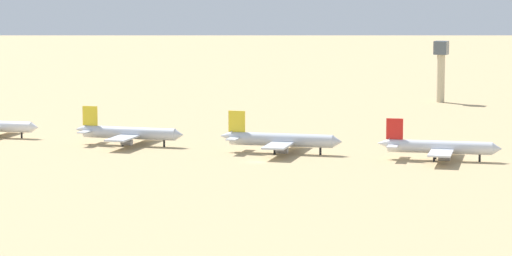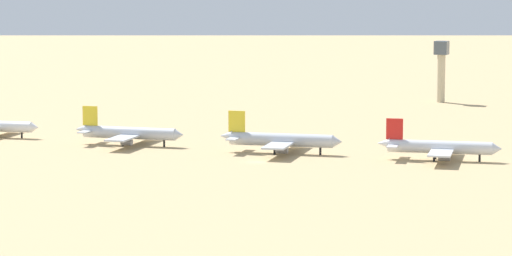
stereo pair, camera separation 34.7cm
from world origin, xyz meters
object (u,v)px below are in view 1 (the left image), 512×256
at_px(parked_jet_red_5, 439,147).
at_px(control_tower, 441,65).
at_px(parked_jet_yellow_3, 128,133).
at_px(parked_jet_yellow_4, 280,140).

xyz_separation_m(parked_jet_red_5, control_tower, (-34.45, 151.40, 10.94)).
height_order(parked_jet_yellow_3, parked_jet_red_5, parked_jet_yellow_3).
height_order(parked_jet_yellow_4, control_tower, control_tower).
xyz_separation_m(parked_jet_yellow_4, control_tower, (11.12, 154.68, 10.75)).
height_order(parked_jet_red_5, control_tower, control_tower).
bearing_deg(parked_jet_yellow_3, parked_jet_red_5, -2.36).
distance_m(parked_jet_yellow_3, parked_jet_red_5, 93.78).
xyz_separation_m(parked_jet_yellow_3, parked_jet_red_5, (93.67, 4.40, -0.04)).
bearing_deg(parked_jet_red_5, parked_jet_yellow_4, 175.69).
height_order(parked_jet_yellow_3, control_tower, control_tower).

